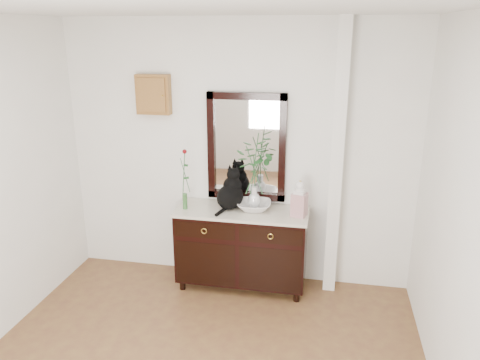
% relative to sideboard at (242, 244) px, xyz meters
% --- Properties ---
extents(wall_back, '(3.60, 0.04, 2.70)m').
position_rel_sideboard_xyz_m(wall_back, '(-0.10, 0.25, 0.88)').
color(wall_back, silver).
rests_on(wall_back, ground).
extents(pilaster, '(0.12, 0.20, 2.70)m').
position_rel_sideboard_xyz_m(pilaster, '(0.90, 0.17, 0.88)').
color(pilaster, silver).
rests_on(pilaster, ground).
extents(sideboard, '(1.33, 0.52, 0.82)m').
position_rel_sideboard_xyz_m(sideboard, '(0.00, 0.00, 0.00)').
color(sideboard, black).
rests_on(sideboard, ground).
extents(wall_mirror, '(0.80, 0.06, 1.10)m').
position_rel_sideboard_xyz_m(wall_mirror, '(-0.00, 0.24, 0.97)').
color(wall_mirror, black).
rests_on(wall_mirror, wall_back).
extents(key_cabinet, '(0.35, 0.10, 0.40)m').
position_rel_sideboard_xyz_m(key_cabinet, '(-0.95, 0.21, 1.48)').
color(key_cabinet, brown).
rests_on(key_cabinet, wall_back).
extents(cat, '(0.36, 0.41, 0.41)m').
position_rel_sideboard_xyz_m(cat, '(-0.13, 0.04, 0.58)').
color(cat, black).
rests_on(cat, sideboard).
extents(lotus_bowl, '(0.37, 0.37, 0.08)m').
position_rel_sideboard_xyz_m(lotus_bowl, '(0.12, 0.04, 0.42)').
color(lotus_bowl, silver).
rests_on(lotus_bowl, sideboard).
extents(vase_branches, '(0.47, 0.47, 0.78)m').
position_rel_sideboard_xyz_m(vase_branches, '(0.12, 0.04, 0.79)').
color(vase_branches, silver).
rests_on(vase_branches, lotus_bowl).
extents(bud_vase_rose, '(0.09, 0.09, 0.63)m').
position_rel_sideboard_xyz_m(bud_vase_rose, '(-0.57, -0.07, 0.69)').
color(bud_vase_rose, '#366932').
rests_on(bud_vase_rose, sideboard).
extents(ginger_jar, '(0.17, 0.17, 0.36)m').
position_rel_sideboard_xyz_m(ginger_jar, '(0.57, -0.04, 0.56)').
color(ginger_jar, silver).
rests_on(ginger_jar, sideboard).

